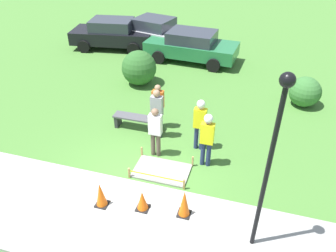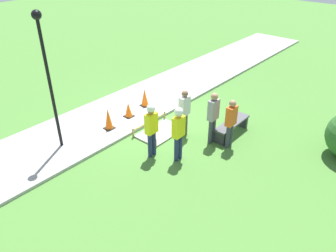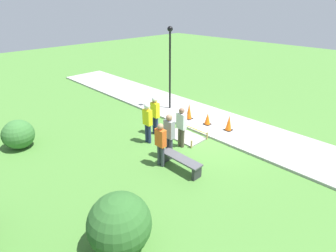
# 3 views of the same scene
# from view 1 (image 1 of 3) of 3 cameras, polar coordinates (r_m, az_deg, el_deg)

# --- Properties ---
(ground_plane) EXTENTS (60.00, 60.00, 0.00)m
(ground_plane) POSITION_cam_1_polar(r_m,az_deg,el_deg) (9.79, -6.36, -9.72)
(ground_plane) COLOR #477A33
(sidewalk) EXTENTS (28.00, 3.04, 0.10)m
(sidewalk) POSITION_cam_1_polar(r_m,az_deg,el_deg) (8.82, -10.24, -15.89)
(sidewalk) COLOR #9E9E99
(sidewalk) RESTS_ON ground_plane
(wet_concrete_patch) EXTENTS (1.73, 1.11, 0.36)m
(wet_concrete_patch) POSITION_cam_1_polar(r_m,az_deg,el_deg) (10.06, -1.11, -7.78)
(wet_concrete_patch) COLOR gray
(wet_concrete_patch) RESTS_ON ground_plane
(traffic_cone_near_patch) EXTENTS (0.34, 0.34, 0.74)m
(traffic_cone_near_patch) POSITION_cam_1_polar(r_m,az_deg,el_deg) (8.90, -11.64, -11.59)
(traffic_cone_near_patch) COLOR black
(traffic_cone_near_patch) RESTS_ON sidewalk
(traffic_cone_far_patch) EXTENTS (0.34, 0.34, 0.59)m
(traffic_cone_far_patch) POSITION_cam_1_polar(r_m,az_deg,el_deg) (8.71, -4.48, -12.78)
(traffic_cone_far_patch) COLOR black
(traffic_cone_far_patch) RESTS_ON sidewalk
(traffic_cone_sidewalk_edge) EXTENTS (0.34, 0.34, 0.80)m
(traffic_cone_sidewalk_edge) POSITION_cam_1_polar(r_m,az_deg,el_deg) (8.48, 2.86, -13.27)
(traffic_cone_sidewalk_edge) COLOR black
(traffic_cone_sidewalk_edge) RESTS_ON sidewalk
(park_bench) EXTENTS (1.71, 0.44, 0.51)m
(park_bench) POSITION_cam_1_polar(r_m,az_deg,el_deg) (11.82, -5.42, 0.98)
(park_bench) COLOR #2D2D33
(park_bench) RESTS_ON ground_plane
(worker_supervisor) EXTENTS (0.40, 0.26, 1.84)m
(worker_supervisor) POSITION_cam_1_polar(r_m,az_deg,el_deg) (9.73, 6.83, -1.68)
(worker_supervisor) COLOR navy
(worker_supervisor) RESTS_ON ground_plane
(worker_assistant) EXTENTS (0.40, 0.26, 1.83)m
(worker_assistant) POSITION_cam_1_polar(r_m,az_deg,el_deg) (10.42, 5.59, 0.98)
(worker_assistant) COLOR navy
(worker_assistant) RESTS_ON ground_plane
(bystander_in_orange_shirt) EXTENTS (0.40, 0.23, 1.72)m
(bystander_in_orange_shirt) POSITION_cam_1_polar(r_m,az_deg,el_deg) (11.53, -1.75, 3.85)
(bystander_in_orange_shirt) COLOR #383D47
(bystander_in_orange_shirt) RESTS_ON ground_plane
(bystander_in_gray_shirt) EXTENTS (0.40, 0.23, 1.74)m
(bystander_in_gray_shirt) POSITION_cam_1_polar(r_m,az_deg,el_deg) (10.14, -2.22, -0.64)
(bystander_in_gray_shirt) COLOR brown
(bystander_in_gray_shirt) RESTS_ON ground_plane
(bystander_in_white_shirt) EXTENTS (0.40, 0.24, 1.84)m
(bystander_in_white_shirt) POSITION_cam_1_polar(r_m,az_deg,el_deg) (10.97, -1.96, 2.64)
(bystander_in_white_shirt) COLOR #383D47
(bystander_in_white_shirt) RESTS_ON ground_plane
(lamppost_near) EXTENTS (0.28, 0.28, 4.35)m
(lamppost_near) POSITION_cam_1_polar(r_m,az_deg,el_deg) (6.52, 17.75, -3.61)
(lamppost_near) COLOR black
(lamppost_near) RESTS_ON sidewalk
(parked_car_silver) EXTENTS (4.39, 2.90, 1.64)m
(parked_car_silver) POSITION_cam_1_polar(r_m,az_deg,el_deg) (19.50, -2.41, 16.02)
(parked_car_silver) COLOR #BCBCC1
(parked_car_silver) RESTS_ON ground_plane
(parked_car_green) EXTENTS (4.81, 2.47, 1.56)m
(parked_car_green) POSITION_cam_1_polar(r_m,az_deg,el_deg) (17.50, 4.12, 13.79)
(parked_car_green) COLOR #236B3D
(parked_car_green) RESTS_ON ground_plane
(parked_car_black) EXTENTS (4.79, 2.67, 1.63)m
(parked_car_black) POSITION_cam_1_polar(r_m,az_deg,el_deg) (19.53, -9.63, 15.61)
(parked_car_black) COLOR black
(parked_car_black) RESTS_ON ground_plane
(shrub_rounded_near) EXTENTS (1.56, 1.56, 1.56)m
(shrub_rounded_near) POSITION_cam_1_polar(r_m,az_deg,el_deg) (14.91, -5.07, 10.04)
(shrub_rounded_near) COLOR #2D6028
(shrub_rounded_near) RESTS_ON ground_plane
(shrub_rounded_mid) EXTENTS (1.12, 1.12, 1.12)m
(shrub_rounded_mid) POSITION_cam_1_polar(r_m,az_deg,el_deg) (14.34, 23.05, 5.40)
(shrub_rounded_mid) COLOR #285623
(shrub_rounded_mid) RESTS_ON ground_plane
(shrub_rounded_far) EXTENTS (1.22, 1.22, 1.22)m
(shrub_rounded_far) POSITION_cam_1_polar(r_m,az_deg,el_deg) (14.23, 22.71, 5.52)
(shrub_rounded_far) COLOR #387033
(shrub_rounded_far) RESTS_ON ground_plane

